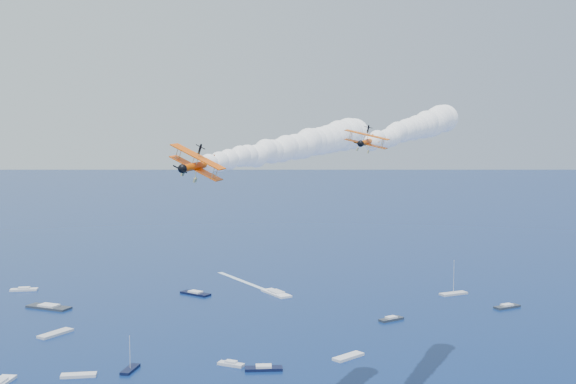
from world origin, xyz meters
name	(u,v)px	position (x,y,z in m)	size (l,w,h in m)	color
biplane_lead	(367,142)	(12.54, 22.53, 56.22)	(6.67, 7.48, 4.51)	#F95E05
biplane_trail	(197,166)	(-17.52, 18.10, 53.17)	(7.97, 8.94, 5.39)	#F75405
smoke_trail_lead	(414,128)	(34.28, 41.73, 58.42)	(45.41, 40.86, 10.84)	white
smoke_trail_trail	(295,146)	(5.51, 35.72, 55.37)	(47.73, 38.04, 10.84)	white
spectator_boats	(169,335)	(1.95, 114.44, 0.35)	(212.35, 174.42, 0.70)	black
boat_wakes	(105,346)	(-16.22, 111.89, 0.03)	(146.69, 179.85, 0.04)	white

